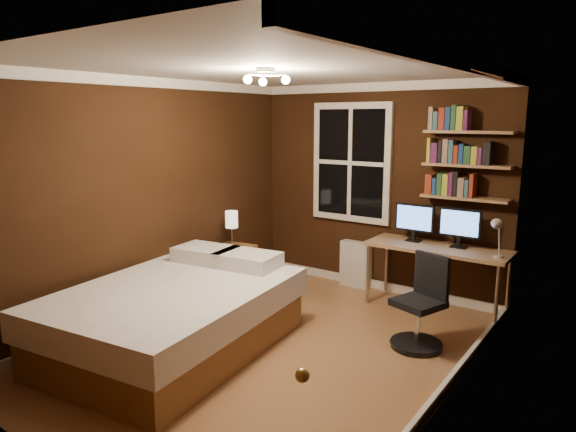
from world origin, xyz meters
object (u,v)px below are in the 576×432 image
Objects in this scene: bed at (176,315)px; desk_lamp at (498,238)px; monitor_right at (460,228)px; nightstand at (233,269)px; radiator at (356,264)px; monitor_left at (414,223)px; desk at (437,252)px; bedside_lamp at (232,229)px; office_chair at (421,314)px.

desk_lamp is (2.24, 2.16, 0.62)m from bed.
nightstand is at bearing -159.13° from monitor_right.
monitor_right is 1.02× the size of desk_lamp.
monitor_left reaches higher than radiator.
nightstand is at bearing -159.12° from desk.
desk_lamp reaches higher than bedside_lamp.
office_chair is at bearing 29.59° from bed.
desk_lamp reaches higher than bed.
nightstand is 2.41m from desk.
office_chair is (0.21, -0.99, -0.35)m from desk.
radiator is (1.13, 1.05, -0.50)m from bedside_lamp.
desk_lamp reaches higher than monitor_right.
monitor_left is 0.99m from desk_lamp.
office_chair is (1.80, 1.35, -0.01)m from bed.
bed is at bearing -101.12° from radiator.
nightstand is at bearing 105.82° from bed.
office_chair reaches higher than nightstand.
monitor_right is 0.51m from desk_lamp.
bed is at bearing -124.73° from office_chair.
monitor_left is (-0.31, 0.08, 0.27)m from desk.
desk is at bearing -10.26° from radiator.
monitor_right is at bearing 20.75° from desk.
office_chair is (2.43, -0.14, 0.03)m from nightstand.
bedside_lamp is 0.50× the size of office_chair.
bedside_lamp is (0.00, 0.00, 0.50)m from nightstand.
monitor_right is at bearing 109.09° from office_chair.
monitor_right is at bearing 0.00° from monitor_left.
office_chair is (1.30, -1.19, 0.03)m from radiator.
office_chair reaches higher than desk.
monitor_right is (2.42, 0.92, 0.65)m from nightstand.
bedside_lamp is 2.60m from monitor_right.
desk is 1.07m from office_chair.
desk_lamp is (0.65, -0.17, 0.28)m from desk.
bedside_lamp is 0.97× the size of monitor_right.
office_chair is (2.43, -0.14, -0.47)m from bedside_lamp.
office_chair is at bearing -9.94° from nightstand.
bedside_lamp is 0.97× the size of monitor_left.
radiator is at bearing 171.21° from monitor_left.
bed is 4.15× the size of radiator.
bed is 2.85m from desk.
nightstand is 1.31× the size of bedside_lamp.
bedside_lamp is 1.62m from radiator.
nightstand is at bearing -164.81° from office_chair.
bedside_lamp is at bearing -164.81° from office_chair.
nightstand is (-0.63, 1.49, -0.04)m from bed.
desk is at bearing 48.57° from bed.
monitor_left is at bearing 134.40° from office_chair.
office_chair is (-0.44, -0.82, -0.63)m from desk_lamp.
bedside_lamp is at bearing 105.82° from bed.
monitor_left is at bearing 166.01° from desk.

